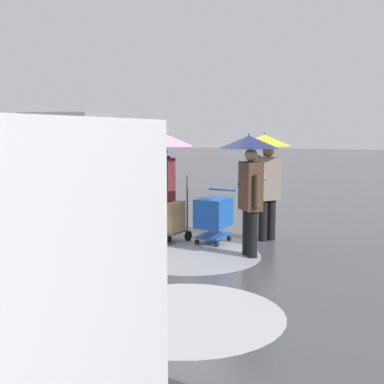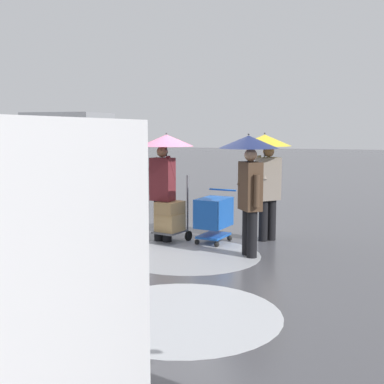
{
  "view_description": "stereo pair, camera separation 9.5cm",
  "coord_description": "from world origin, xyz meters",
  "px_view_note": "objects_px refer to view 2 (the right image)",
  "views": [
    {
      "loc": [
        -3.03,
        9.46,
        2.25
      ],
      "look_at": [
        -0.31,
        0.49,
        1.05
      ],
      "focal_mm": 47.42,
      "sensor_mm": 36.0,
      "label": 1
    },
    {
      "loc": [
        -3.12,
        9.44,
        2.25
      ],
      "look_at": [
        -0.31,
        0.49,
        1.05
      ],
      "focal_mm": 47.42,
      "sensor_mm": 36.0,
      "label": 2
    }
  ],
  "objects_px": {
    "pedestrian_white_side": "(266,161)",
    "cargo_van_parked_right": "(28,177)",
    "shopping_cart_vendor": "(214,214)",
    "pedestrian_pink_side": "(249,166)",
    "hand_dolly_boxes": "(170,217)",
    "pedestrian_black_side": "(165,162)"
  },
  "relations": [
    {
      "from": "shopping_cart_vendor",
      "to": "pedestrian_white_side",
      "type": "distance_m",
      "value": 1.46
    },
    {
      "from": "pedestrian_white_side",
      "to": "hand_dolly_boxes",
      "type": "bearing_deg",
      "value": 21.18
    },
    {
      "from": "pedestrian_black_side",
      "to": "pedestrian_white_side",
      "type": "xyz_separation_m",
      "value": [
        -1.87,
        -0.68,
        0.0
      ]
    },
    {
      "from": "cargo_van_parked_right",
      "to": "shopping_cart_vendor",
      "type": "height_order",
      "value": "cargo_van_parked_right"
    },
    {
      "from": "hand_dolly_boxes",
      "to": "pedestrian_white_side",
      "type": "relative_size",
      "value": 0.61
    },
    {
      "from": "pedestrian_white_side",
      "to": "cargo_van_parked_right",
      "type": "bearing_deg",
      "value": 5.82
    },
    {
      "from": "cargo_van_parked_right",
      "to": "pedestrian_black_side",
      "type": "height_order",
      "value": "cargo_van_parked_right"
    },
    {
      "from": "pedestrian_black_side",
      "to": "pedestrian_white_side",
      "type": "distance_m",
      "value": 1.99
    },
    {
      "from": "shopping_cart_vendor",
      "to": "pedestrian_white_side",
      "type": "xyz_separation_m",
      "value": [
        -0.93,
        -0.47,
        1.02
      ]
    },
    {
      "from": "cargo_van_parked_right",
      "to": "pedestrian_pink_side",
      "type": "distance_m",
      "value": 5.08
    },
    {
      "from": "cargo_van_parked_right",
      "to": "pedestrian_white_side",
      "type": "bearing_deg",
      "value": -174.18
    },
    {
      "from": "cargo_van_parked_right",
      "to": "shopping_cart_vendor",
      "type": "distance_m",
      "value": 4.21
    },
    {
      "from": "hand_dolly_boxes",
      "to": "pedestrian_pink_side",
      "type": "xyz_separation_m",
      "value": [
        -1.67,
        0.58,
        1.09
      ]
    },
    {
      "from": "hand_dolly_boxes",
      "to": "pedestrian_white_side",
      "type": "bearing_deg",
      "value": -158.82
    },
    {
      "from": "pedestrian_black_side",
      "to": "cargo_van_parked_right",
      "type": "bearing_deg",
      "value": -2.81
    },
    {
      "from": "cargo_van_parked_right",
      "to": "shopping_cart_vendor",
      "type": "relative_size",
      "value": 5.3
    },
    {
      "from": "hand_dolly_boxes",
      "to": "pedestrian_pink_side",
      "type": "height_order",
      "value": "pedestrian_pink_side"
    },
    {
      "from": "pedestrian_pink_side",
      "to": "pedestrian_white_side",
      "type": "relative_size",
      "value": 1.0
    },
    {
      "from": "pedestrian_pink_side",
      "to": "pedestrian_black_side",
      "type": "distance_m",
      "value": 1.87
    },
    {
      "from": "hand_dolly_boxes",
      "to": "cargo_van_parked_right",
      "type": "bearing_deg",
      "value": -2.76
    },
    {
      "from": "hand_dolly_boxes",
      "to": "pedestrian_white_side",
      "type": "distance_m",
      "value": 2.18
    },
    {
      "from": "pedestrian_pink_side",
      "to": "cargo_van_parked_right",
      "type": "bearing_deg",
      "value": -8.41
    }
  ]
}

